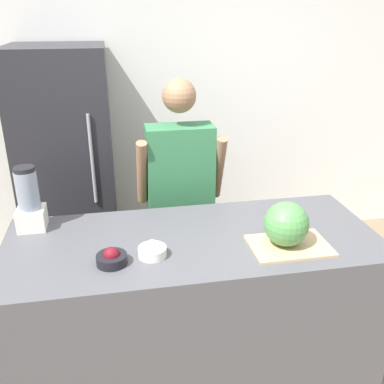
# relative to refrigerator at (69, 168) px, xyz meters

# --- Properties ---
(wall_back) EXTENTS (8.00, 0.06, 2.60)m
(wall_back) POSITION_rel_refrigerator_xyz_m (0.75, 0.42, 0.38)
(wall_back) COLOR white
(wall_back) RESTS_ON ground_plane
(counter_island) EXTENTS (1.99, 0.82, 0.94)m
(counter_island) POSITION_rel_refrigerator_xyz_m (0.75, -1.32, -0.45)
(counter_island) COLOR #4C4C51
(counter_island) RESTS_ON ground_plane
(refrigerator) EXTENTS (0.69, 0.77, 1.84)m
(refrigerator) POSITION_rel_refrigerator_xyz_m (0.00, 0.00, 0.00)
(refrigerator) COLOR #232328
(refrigerator) RESTS_ON ground_plane
(person) EXTENTS (0.59, 0.27, 1.67)m
(person) POSITION_rel_refrigerator_xyz_m (0.79, -0.61, -0.07)
(person) COLOR #333338
(person) RESTS_ON ground_plane
(cutting_board) EXTENTS (0.40, 0.28, 0.01)m
(cutting_board) POSITION_rel_refrigerator_xyz_m (1.22, -1.50, 0.03)
(cutting_board) COLOR tan
(cutting_board) RESTS_ON counter_island
(watermelon) EXTENTS (0.23, 0.23, 0.23)m
(watermelon) POSITION_rel_refrigerator_xyz_m (1.19, -1.49, 0.15)
(watermelon) COLOR #4C8C47
(watermelon) RESTS_ON cutting_board
(bowl_cherries) EXTENTS (0.15, 0.15, 0.09)m
(bowl_cherries) POSITION_rel_refrigerator_xyz_m (0.32, -1.50, 0.05)
(bowl_cherries) COLOR black
(bowl_cherries) RESTS_ON counter_island
(bowl_cream) EXTENTS (0.14, 0.14, 0.09)m
(bowl_cream) POSITION_rel_refrigerator_xyz_m (0.52, -1.46, 0.05)
(bowl_cream) COLOR white
(bowl_cream) RESTS_ON counter_island
(blender) EXTENTS (0.15, 0.15, 0.36)m
(blender) POSITION_rel_refrigerator_xyz_m (-0.11, -1.04, 0.18)
(blender) COLOR silver
(blender) RESTS_ON counter_island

